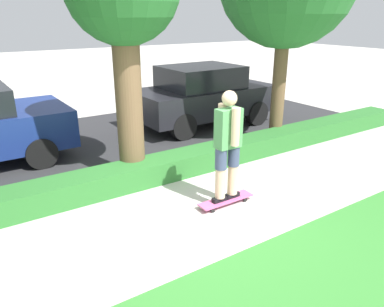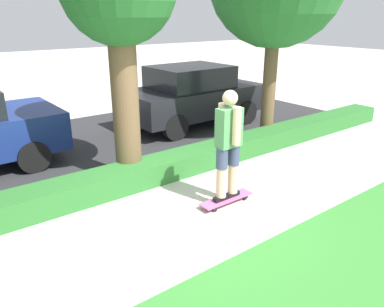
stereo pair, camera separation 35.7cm
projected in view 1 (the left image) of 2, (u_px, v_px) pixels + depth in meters
ground_plane at (202, 217)px, 5.63m from camera, size 60.00×60.00×0.00m
street_asphalt at (101, 142)px, 8.91m from camera, size 14.42×5.00×0.01m
hedge_row at (152, 170)px, 6.81m from camera, size 14.42×0.60×0.40m
skateboard at (226, 200)px, 5.98m from camera, size 0.96×0.24×0.09m
skater_person at (228, 144)px, 5.65m from camera, size 0.51×0.45×1.75m
parked_car_middle at (203, 95)px, 10.08m from camera, size 3.84×1.88×1.60m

